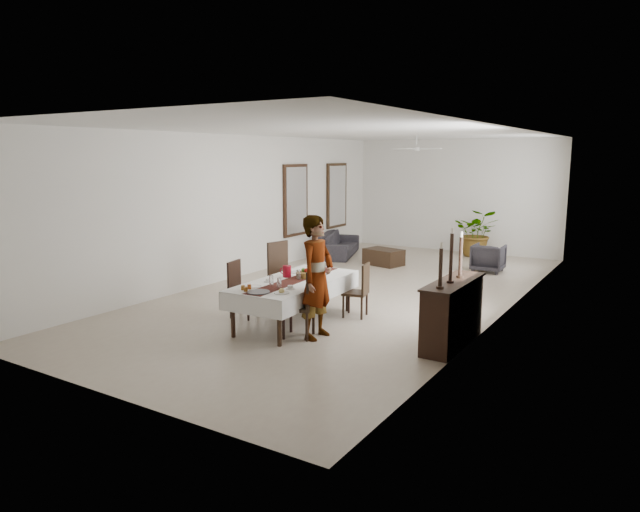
# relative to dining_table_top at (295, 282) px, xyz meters

# --- Properties ---
(floor) EXTENTS (6.00, 12.00, 0.00)m
(floor) POSITION_rel_dining_table_top_xyz_m (-0.21, 2.47, -0.70)
(floor) COLOR #B7A891
(floor) RESTS_ON ground
(ceiling) EXTENTS (6.00, 12.00, 0.02)m
(ceiling) POSITION_rel_dining_table_top_xyz_m (-0.21, 2.47, 2.50)
(ceiling) COLOR white
(ceiling) RESTS_ON wall_back
(wall_back) EXTENTS (6.00, 0.02, 3.20)m
(wall_back) POSITION_rel_dining_table_top_xyz_m (-0.21, 8.47, 0.90)
(wall_back) COLOR white
(wall_back) RESTS_ON floor
(wall_front) EXTENTS (6.00, 0.02, 3.20)m
(wall_front) POSITION_rel_dining_table_top_xyz_m (-0.21, -3.53, 0.90)
(wall_front) COLOR white
(wall_front) RESTS_ON floor
(wall_left) EXTENTS (0.02, 12.00, 3.20)m
(wall_left) POSITION_rel_dining_table_top_xyz_m (-3.21, 2.47, 0.90)
(wall_left) COLOR white
(wall_left) RESTS_ON floor
(wall_right) EXTENTS (0.02, 12.00, 3.20)m
(wall_right) POSITION_rel_dining_table_top_xyz_m (2.79, 2.47, 0.90)
(wall_right) COLOR white
(wall_right) RESTS_ON floor
(dining_table_top) EXTENTS (1.06, 2.34, 0.05)m
(dining_table_top) POSITION_rel_dining_table_top_xyz_m (0.00, 0.00, 0.00)
(dining_table_top) COLOR black
(dining_table_top) RESTS_ON table_leg_fl
(table_leg_fl) EXTENTS (0.07, 0.07, 0.67)m
(table_leg_fl) POSITION_rel_dining_table_top_xyz_m (-0.38, -1.11, -0.36)
(table_leg_fl) COLOR black
(table_leg_fl) RESTS_ON floor
(table_leg_fr) EXTENTS (0.07, 0.07, 0.67)m
(table_leg_fr) POSITION_rel_dining_table_top_xyz_m (0.47, -1.08, -0.36)
(table_leg_fr) COLOR black
(table_leg_fr) RESTS_ON floor
(table_leg_bl) EXTENTS (0.07, 0.07, 0.67)m
(table_leg_bl) POSITION_rel_dining_table_top_xyz_m (-0.47, 1.08, -0.36)
(table_leg_bl) COLOR black
(table_leg_bl) RESTS_ON floor
(table_leg_br) EXTENTS (0.07, 0.07, 0.67)m
(table_leg_br) POSITION_rel_dining_table_top_xyz_m (0.38, 1.11, -0.36)
(table_leg_br) COLOR black
(table_leg_br) RESTS_ON floor
(tablecloth_top) EXTENTS (1.24, 2.52, 0.01)m
(tablecloth_top) POSITION_rel_dining_table_top_xyz_m (0.00, 0.00, 0.03)
(tablecloth_top) COLOR white
(tablecloth_top) RESTS_ON dining_table_top
(tablecloth_drape_left) EXTENTS (0.11, 2.48, 0.29)m
(tablecloth_drape_left) POSITION_rel_dining_table_top_xyz_m (-0.56, -0.02, -0.11)
(tablecloth_drape_left) COLOR silver
(tablecloth_drape_left) RESTS_ON dining_table_top
(tablecloth_drape_right) EXTENTS (0.11, 2.48, 0.29)m
(tablecloth_drape_right) POSITION_rel_dining_table_top_xyz_m (0.56, 0.02, -0.11)
(tablecloth_drape_right) COLOR silver
(tablecloth_drape_right) RESTS_ON dining_table_top
(tablecloth_drape_near) EXTENTS (1.13, 0.06, 0.29)m
(tablecloth_drape_near) POSITION_rel_dining_table_top_xyz_m (0.05, -1.23, -0.11)
(tablecloth_drape_near) COLOR white
(tablecloth_drape_near) RESTS_ON dining_table_top
(tablecloth_drape_far) EXTENTS (1.13, 0.06, 0.29)m
(tablecloth_drape_far) POSITION_rel_dining_table_top_xyz_m (-0.05, 1.23, -0.11)
(tablecloth_drape_far) COLOR silver
(tablecloth_drape_far) RESTS_ON dining_table_top
(table_runner) EXTENTS (0.44, 2.41, 0.00)m
(table_runner) POSITION_rel_dining_table_top_xyz_m (0.00, 0.00, 0.04)
(table_runner) COLOR #562018
(table_runner) RESTS_ON tablecloth_top
(red_pitcher) EXTENTS (0.15, 0.15, 0.19)m
(red_pitcher) POSITION_rel_dining_table_top_xyz_m (-0.25, 0.13, 0.13)
(red_pitcher) COLOR maroon
(red_pitcher) RESTS_ON tablecloth_top
(pitcher_handle) EXTENTS (0.12, 0.02, 0.12)m
(pitcher_handle) POSITION_rel_dining_table_top_xyz_m (-0.33, 0.13, 0.13)
(pitcher_handle) COLOR maroon
(pitcher_handle) RESTS_ON red_pitcher
(wine_glass_near) EXTENTS (0.07, 0.07, 0.16)m
(wine_glass_near) POSITION_rel_dining_table_top_xyz_m (0.14, -0.62, 0.12)
(wine_glass_near) COLOR white
(wine_glass_near) RESTS_ON tablecloth_top
(wine_glass_mid) EXTENTS (0.07, 0.07, 0.16)m
(wine_glass_mid) POSITION_rel_dining_table_top_xyz_m (-0.07, -0.53, 0.12)
(wine_glass_mid) COLOR white
(wine_glass_mid) RESTS_ON tablecloth_top
(wine_glass_far) EXTENTS (0.07, 0.07, 0.16)m
(wine_glass_far) POSITION_rel_dining_table_top_xyz_m (0.05, 0.05, 0.12)
(wine_glass_far) COLOR silver
(wine_glass_far) RESTS_ON tablecloth_top
(teacup_right) EXTENTS (0.09, 0.09, 0.06)m
(teacup_right) POSITION_rel_dining_table_top_xyz_m (0.31, -0.56, 0.06)
(teacup_right) COLOR white
(teacup_right) RESTS_ON saucer_right
(saucer_right) EXTENTS (0.14, 0.14, 0.01)m
(saucer_right) POSITION_rel_dining_table_top_xyz_m (0.31, -0.56, 0.04)
(saucer_right) COLOR white
(saucer_right) RESTS_ON tablecloth_top
(teacup_left) EXTENTS (0.09, 0.09, 0.06)m
(teacup_left) POSITION_rel_dining_table_top_xyz_m (-0.27, -0.35, 0.06)
(teacup_left) COLOR white
(teacup_left) RESTS_ON saucer_left
(saucer_left) EXTENTS (0.14, 0.14, 0.01)m
(saucer_left) POSITION_rel_dining_table_top_xyz_m (-0.27, -0.35, 0.04)
(saucer_left) COLOR silver
(saucer_left) RESTS_ON tablecloth_top
(plate_near_right) EXTENTS (0.23, 0.23, 0.01)m
(plate_near_right) POSITION_rel_dining_table_top_xyz_m (0.35, -0.85, 0.04)
(plate_near_right) COLOR white
(plate_near_right) RESTS_ON tablecloth_top
(bread_near_right) EXTENTS (0.09, 0.09, 0.09)m
(bread_near_right) POSITION_rel_dining_table_top_xyz_m (0.35, -0.85, 0.07)
(bread_near_right) COLOR #DABE6A
(bread_near_right) RESTS_ON plate_near_right
(plate_near_left) EXTENTS (0.23, 0.23, 0.01)m
(plate_near_left) POSITION_rel_dining_table_top_xyz_m (-0.26, -0.73, 0.04)
(plate_near_left) COLOR white
(plate_near_left) RESTS_ON tablecloth_top
(plate_far_left) EXTENTS (0.23, 0.23, 0.01)m
(plate_far_left) POSITION_rel_dining_table_top_xyz_m (-0.33, 0.51, 0.04)
(plate_far_left) COLOR silver
(plate_far_left) RESTS_ON tablecloth_top
(serving_tray) EXTENTS (0.35, 0.35, 0.02)m
(serving_tray) POSITION_rel_dining_table_top_xyz_m (0.04, -1.01, 0.04)
(serving_tray) COLOR #3C3C41
(serving_tray) RESTS_ON tablecloth_top
(jam_jar_a) EXTENTS (0.06, 0.06, 0.07)m
(jam_jar_a) POSITION_rel_dining_table_top_xyz_m (-0.17, -1.04, 0.07)
(jam_jar_a) COLOR brown
(jam_jar_a) RESTS_ON tablecloth_top
(jam_jar_b) EXTENTS (0.06, 0.06, 0.07)m
(jam_jar_b) POSITION_rel_dining_table_top_xyz_m (-0.27, -0.99, 0.07)
(jam_jar_b) COLOR brown
(jam_jar_b) RESTS_ON tablecloth_top
(jam_jar_c) EXTENTS (0.06, 0.06, 0.07)m
(jam_jar_c) POSITION_rel_dining_table_top_xyz_m (-0.22, -0.89, 0.07)
(jam_jar_c) COLOR #984216
(jam_jar_c) RESTS_ON tablecloth_top
(fruit_basket) EXTENTS (0.29, 0.29, 0.10)m
(fruit_basket) POSITION_rel_dining_table_top_xyz_m (0.04, 0.24, 0.08)
(fruit_basket) COLOR brown
(fruit_basket) RESTS_ON tablecloth_top
(fruit_red) EXTENTS (0.09, 0.09, 0.09)m
(fruit_red) POSITION_rel_dining_table_top_xyz_m (0.07, 0.26, 0.15)
(fruit_red) COLOR #AB1911
(fruit_red) RESTS_ON fruit_basket
(fruit_green) EXTENTS (0.08, 0.08, 0.08)m
(fruit_green) POSITION_rel_dining_table_top_xyz_m (-0.00, 0.27, 0.15)
(fruit_green) COLOR #4F8929
(fruit_green) RESTS_ON fruit_basket
(chair_right_near_seat) EXTENTS (0.56, 0.56, 0.05)m
(chair_right_near_seat) POSITION_rel_dining_table_top_xyz_m (0.46, -0.56, -0.23)
(chair_right_near_seat) COLOR black
(chair_right_near_seat) RESTS_ON chair_right_near_leg_fl
(chair_right_near_leg_fl) EXTENTS (0.06, 0.06, 0.44)m
(chair_right_near_leg_fl) POSITION_rel_dining_table_top_xyz_m (0.68, -0.68, -0.48)
(chair_right_near_leg_fl) COLOR black
(chair_right_near_leg_fl) RESTS_ON floor
(chair_right_near_leg_fr) EXTENTS (0.06, 0.06, 0.44)m
(chair_right_near_leg_fr) POSITION_rel_dining_table_top_xyz_m (0.58, -0.33, -0.48)
(chair_right_near_leg_fr) COLOR black
(chair_right_near_leg_fr) RESTS_ON floor
(chair_right_near_leg_bl) EXTENTS (0.06, 0.06, 0.44)m
(chair_right_near_leg_bl) POSITION_rel_dining_table_top_xyz_m (0.34, -0.79, -0.48)
(chair_right_near_leg_bl) COLOR black
(chair_right_near_leg_bl) RESTS_ON floor
(chair_right_near_leg_br) EXTENTS (0.06, 0.06, 0.44)m
(chair_right_near_leg_br) POSITION_rel_dining_table_top_xyz_m (0.23, -0.44, -0.48)
(chair_right_near_leg_br) COLOR black
(chair_right_near_leg_br) RESTS_ON floor
(chair_right_near_back) EXTENTS (0.17, 0.44, 0.57)m
(chair_right_near_back) POSITION_rel_dining_table_top_xyz_m (0.65, -0.50, 0.08)
(chair_right_near_back) COLOR black
(chair_right_near_back) RESTS_ON chair_right_near_seat
(chair_right_far_seat) EXTENTS (0.47, 0.47, 0.04)m
(chair_right_far_seat) POSITION_rel_dining_table_top_xyz_m (0.65, 0.88, -0.28)
(chair_right_far_seat) COLOR black
(chair_right_far_seat) RESTS_ON chair_right_far_leg_fl
(chair_right_far_leg_fl) EXTENTS (0.05, 0.05, 0.39)m
(chair_right_far_leg_fl) POSITION_rel_dining_table_top_xyz_m (0.85, 0.76, -0.50)
(chair_right_far_leg_fl) COLOR black
(chair_right_far_leg_fl) RESTS_ON floor
(chair_right_far_leg_fr) EXTENTS (0.05, 0.05, 0.39)m
(chair_right_far_leg_fr) POSITION_rel_dining_table_top_xyz_m (0.78, 1.08, -0.50)
(chair_right_far_leg_fr) COLOR black
(chair_right_far_leg_fr) RESTS_ON floor
(chair_right_far_leg_bl) EXTENTS (0.05, 0.05, 0.39)m
(chair_right_far_leg_bl) POSITION_rel_dining_table_top_xyz_m (0.53, 0.69, -0.50)
(chair_right_far_leg_bl) COLOR black
(chair_right_far_leg_bl) RESTS_ON floor
(chair_right_far_leg_br) EXTENTS (0.05, 0.05, 0.39)m
(chair_right_far_leg_br) POSITION_rel_dining_table_top_xyz_m (0.46, 1.01, -0.50)
(chair_right_far_leg_br) COLOR black
(chair_right_far_leg_br) RESTS_ON floor
(chair_right_far_back) EXTENTS (0.12, 0.39, 0.50)m
(chair_right_far_back) POSITION_rel_dining_table_top_xyz_m (0.83, 0.92, -0.01)
(chair_right_far_back) COLOR black
(chair_right_far_back) RESTS_ON chair_right_far_seat
(chair_left_near_seat) EXTENTS (0.48, 0.48, 0.05)m
(chair_left_near_seat) POSITION_rel_dining_table_top_xyz_m (-0.94, -0.15, -0.27)
(chair_left_near_seat) COLOR black
(chair_left_near_seat) RESTS_ON chair_left_near_leg_fl
(chair_left_near_leg_fl) EXTENTS (0.05, 0.05, 0.41)m
(chair_left_near_leg_fl) POSITION_rel_dining_table_top_xyz_m (-1.14, -0.02, -0.49)
(chair_left_near_leg_fl) COLOR black
(chair_left_near_leg_fl) RESTS_ON floor
(chair_left_near_leg_fr) EXTENTS (0.05, 0.05, 0.41)m
(chair_left_near_leg_fr) POSITION_rel_dining_table_top_xyz_m (-1.08, -0.35, -0.49)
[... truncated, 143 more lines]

